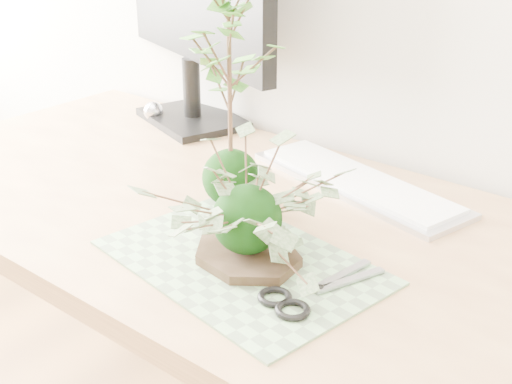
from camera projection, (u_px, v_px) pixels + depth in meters
desk at (261, 264)px, 1.24m from camera, size 1.60×0.70×0.74m
cutting_mat at (242, 262)px, 1.07m from camera, size 0.45×0.33×0.00m
stone_dish at (247, 255)px, 1.07m from camera, size 0.21×0.21×0.01m
ivy_kokedama at (247, 189)px, 1.02m from camera, size 0.37×0.37×0.21m
maple_kokedama at (229, 36)px, 1.14m from camera, size 0.25×0.25×0.42m
keyboard at (357, 182)px, 1.33m from camera, size 0.48×0.23×0.02m
foil_ball at (153, 111)px, 1.67m from camera, size 0.05×0.05×0.05m
scissors at (302, 299)px, 0.96m from camera, size 0.10×0.20×0.01m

